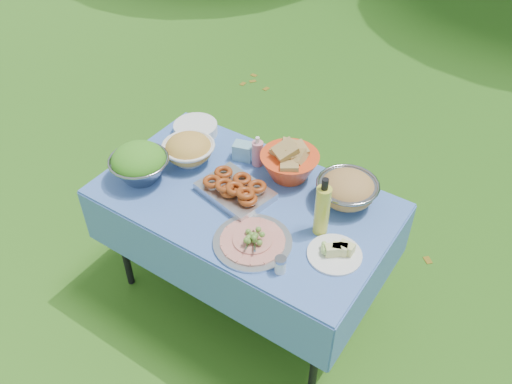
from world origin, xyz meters
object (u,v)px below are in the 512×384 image
oil_bottle (323,206)px  picnic_table (246,249)px  salad_bowl (139,163)px  pasta_bowl_steel (347,189)px  plate_stack (196,129)px  charcuterie_platter (253,237)px  bread_bowl (290,160)px

oil_bottle → picnic_table: bearing=-179.4°
salad_bowl → pasta_bowl_steel: 1.05m
picnic_table → plate_stack: size_ratio=5.86×
plate_stack → oil_bottle: size_ratio=0.79×
oil_bottle → charcuterie_platter: bearing=-132.3°
pasta_bowl_steel → bread_bowl: bearing=177.7°
pasta_bowl_steel → oil_bottle: bearing=-91.7°
bread_bowl → pasta_bowl_steel: 0.34m
bread_bowl → charcuterie_platter: size_ratio=0.84×
picnic_table → charcuterie_platter: 0.53m
picnic_table → pasta_bowl_steel: (0.43, 0.25, 0.46)m
picnic_table → salad_bowl: size_ratio=4.84×
picnic_table → oil_bottle: size_ratio=4.63×
charcuterie_platter → oil_bottle: bearing=47.7°
picnic_table → salad_bowl: salad_bowl is taller
plate_stack → charcuterie_platter: bearing=-35.2°
picnic_table → charcuterie_platter: size_ratio=4.02×
picnic_table → bread_bowl: bread_bowl is taller
picnic_table → pasta_bowl_steel: bearing=30.5°
salad_bowl → charcuterie_platter: size_ratio=0.83×
plate_stack → oil_bottle: 1.02m
salad_bowl → plate_stack: salad_bowl is taller
charcuterie_platter → oil_bottle: (0.22, 0.24, 0.12)m
picnic_table → pasta_bowl_steel: 0.68m
pasta_bowl_steel → charcuterie_platter: bearing=-114.7°
plate_stack → oil_bottle: (0.97, -0.29, 0.13)m
plate_stack → charcuterie_platter: 0.92m
salad_bowl → plate_stack: size_ratio=1.21×
plate_stack → pasta_bowl_steel: size_ratio=0.83×
salad_bowl → picnic_table: bearing=18.3°
picnic_table → bread_bowl: size_ratio=4.80×
plate_stack → pasta_bowl_steel: bearing=-2.4°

